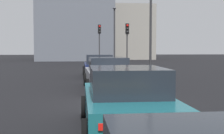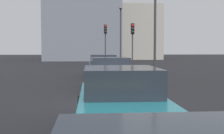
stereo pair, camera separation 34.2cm
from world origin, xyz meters
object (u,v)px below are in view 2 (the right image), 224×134
object	(u,v)px
car_teal_third	(120,101)
traffic_light_near_left	(105,37)
traffic_light_near_right	(133,37)
street_lamp_kerbside	(121,31)
street_lamp_far	(155,16)
car_silver_second	(109,74)
car_navy_lead	(103,66)

from	to	relation	value
car_teal_third	traffic_light_near_left	distance (m)	24.11
traffic_light_near_right	street_lamp_kerbside	size ratio (longest dim) A/B	0.63
street_lamp_far	car_teal_third	bearing A→B (deg)	164.88
car_silver_second	traffic_light_near_right	xyz separation A→B (m)	(11.55, -2.67, 2.15)
traffic_light_near_left	street_lamp_kerbside	bearing A→B (deg)	138.86
car_teal_third	street_lamp_far	distance (m)	14.19
car_navy_lead	street_lamp_kerbside	bearing A→B (deg)	-11.18
car_silver_second	street_lamp_far	distance (m)	7.54
car_teal_third	traffic_light_near_left	world-z (taller)	traffic_light_near_left
car_teal_third	street_lamp_far	bearing A→B (deg)	-15.15
car_navy_lead	traffic_light_near_left	size ratio (longest dim) A/B	1.11
car_navy_lead	car_silver_second	bearing A→B (deg)	-179.85
car_teal_third	street_lamp_kerbside	size ratio (longest dim) A/B	0.69
car_teal_third	street_lamp_kerbside	distance (m)	26.84
traffic_light_near_left	street_lamp_kerbside	world-z (taller)	street_lamp_kerbside
car_teal_third	car_silver_second	bearing A→B (deg)	-1.66
car_navy_lead	car_silver_second	distance (m)	6.32
car_navy_lead	traffic_light_near_left	bearing A→B (deg)	-4.07
car_teal_third	traffic_light_near_right	xyz separation A→B (m)	(18.99, -2.89, 2.15)
car_navy_lead	street_lamp_kerbside	distance (m)	13.37
car_navy_lead	car_silver_second	world-z (taller)	car_silver_second
car_navy_lead	car_silver_second	size ratio (longest dim) A/B	1.02
traffic_light_near_left	street_lamp_kerbside	xyz separation A→B (m)	(2.55, -1.78, 0.74)
traffic_light_near_right	car_silver_second	bearing A→B (deg)	-16.08
car_teal_third	traffic_light_near_right	bearing A→B (deg)	-8.67
traffic_light_near_left	traffic_light_near_right	distance (m)	5.40
traffic_light_near_left	traffic_light_near_right	world-z (taller)	traffic_light_near_left
street_lamp_kerbside	street_lamp_far	size ratio (longest dim) A/B	0.94
car_navy_lead	car_teal_third	xyz separation A→B (m)	(-13.76, 0.16, 0.01)
car_silver_second	street_lamp_kerbside	distance (m)	19.49
street_lamp_kerbside	street_lamp_far	xyz separation A→B (m)	(-13.21, -0.99, 0.21)
car_navy_lead	street_lamp_far	bearing A→B (deg)	-97.50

